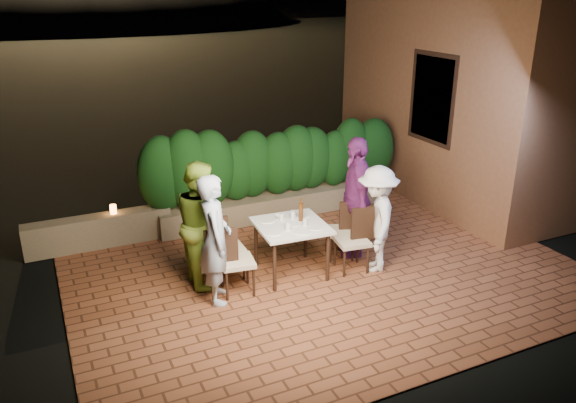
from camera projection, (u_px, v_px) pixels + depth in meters
ground at (329, 274)px, 7.96m from camera, size 400.00×400.00×0.00m
terrace_floor at (312, 263)px, 8.40m from camera, size 7.00×6.00×0.15m
building_wall at (453, 63)px, 10.17m from camera, size 1.60×5.00×5.00m
window_pane at (433, 98)px, 9.61m from camera, size 0.08×1.00×1.40m
window_frame at (433, 99)px, 9.61m from camera, size 0.06×1.15×1.55m
planter at (276, 204)px, 9.90m from camera, size 4.20×0.55×0.40m
hedge at (275, 164)px, 9.63m from camera, size 4.00×0.70×1.10m
parapet at (99, 231)px, 8.70m from camera, size 2.20×0.30×0.50m
hill at (77, 63)px, 60.92m from camera, size 52.00×40.00×22.00m
dining_table at (291, 249)px, 7.82m from camera, size 0.99×0.99×0.75m
plate_nw at (274, 233)px, 7.41m from camera, size 0.21×0.21×0.01m
plate_sw at (267, 220)px, 7.80m from camera, size 0.23×0.23×0.01m
plate_ne at (316, 227)px, 7.58m from camera, size 0.22×0.22×0.01m
plate_se at (302, 215)px, 7.97m from camera, size 0.22×0.22×0.01m
plate_centre at (291, 224)px, 7.69m from camera, size 0.22×0.22×0.01m
plate_front at (302, 232)px, 7.44m from camera, size 0.23×0.23×0.01m
glass_nw at (288, 226)px, 7.48m from camera, size 0.07×0.07×0.12m
glass_sw at (281, 217)px, 7.79m from camera, size 0.06×0.06×0.10m
glass_ne at (305, 222)px, 7.63m from camera, size 0.06×0.06×0.10m
glass_se at (293, 215)px, 7.85m from camera, size 0.07×0.07×0.12m
beer_bottle at (301, 210)px, 7.75m from camera, size 0.06×0.06×0.33m
bowl at (281, 217)px, 7.89m from camera, size 0.17×0.17×0.04m
chair_left_front at (237, 260)px, 7.30m from camera, size 0.49×0.49×0.93m
chair_left_back at (227, 247)px, 7.70m from camera, size 0.43×0.43×0.91m
chair_right_front at (352, 240)px, 7.89m from camera, size 0.49×0.49×0.94m
chair_right_back at (340, 230)px, 8.29m from camera, size 0.52×0.52×0.87m
diner_blue at (215, 239)px, 6.99m from camera, size 0.54×0.70×1.70m
diner_green at (202, 223)px, 7.46m from camera, size 0.67×0.85×1.71m
diner_white at (377, 219)px, 7.81m from camera, size 0.96×1.14×1.53m
diner_purple at (356, 197)px, 8.24m from camera, size 0.80×1.15×1.82m
parapet_lamp at (113, 209)px, 8.68m from camera, size 0.10×0.10×0.14m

